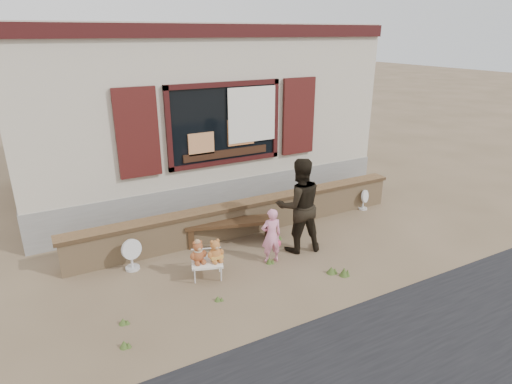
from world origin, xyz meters
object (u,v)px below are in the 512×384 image
teddy_bear_right (215,250)px  adult (299,205)px  bench (231,227)px  folding_chair (207,262)px  teddy_bear_left (198,251)px  child (271,236)px

teddy_bear_right → adult: bearing=24.3°
teddy_bear_right → bench: bearing=72.5°
folding_chair → teddy_bear_left: 0.26m
teddy_bear_left → folding_chair: bearing=0.0°
bench → teddy_bear_right: (-0.75, -1.02, 0.17)m
child → adult: (0.66, 0.16, 0.38)m
folding_chair → teddy_bear_left: teddy_bear_left is taller
child → folding_chair: bearing=7.3°
folding_chair → child: child is taller
teddy_bear_left → adult: (1.99, 0.08, 0.39)m
teddy_bear_right → adult: adult is taller
bench → folding_chair: bench is taller
folding_chair → child: bearing=17.1°
folding_chair → teddy_bear_left: bearing=-180.0°
teddy_bear_left → child: bearing=15.3°
folding_chair → teddy_bear_right: bearing=-0.0°
bench → child: (0.32, -1.01, 0.18)m
bench → teddy_bear_left: bearing=-121.2°
teddy_bear_left → adult: 2.03m
folding_chair → teddy_bear_right: (0.13, -0.04, 0.22)m
teddy_bear_left → child: (1.33, -0.08, 0.00)m
teddy_bear_right → teddy_bear_left: bearing=-180.0°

